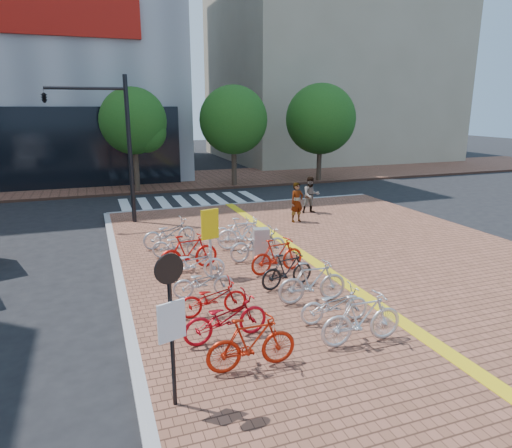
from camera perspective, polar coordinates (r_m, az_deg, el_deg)
name	(u,v)px	position (r m, az deg, el deg)	size (l,w,h in m)	color
ground	(288,305)	(12.04, 3.96, -10.09)	(120.00, 120.00, 0.00)	black
tactile_strip	(510,395)	(9.51, 29.15, -18.15)	(0.40, 34.00, 0.01)	gold
kerb_north	(247,204)	(23.75, -1.09, 2.51)	(14.00, 0.25, 0.15)	gray
far_sidewalk	(163,181)	(31.70, -11.58, 5.24)	(70.00, 8.00, 0.15)	brown
building_beige	(326,64)	(47.80, 8.70, 19.12)	(20.00, 18.00, 18.00)	gray
crosswalk	(192,201)	(25.01, -8.01, 2.82)	(7.50, 4.00, 0.01)	silver
street_trees	(250,121)	(29.07, -0.79, 12.70)	(16.20, 4.60, 6.35)	#38281E
bike_0	(252,343)	(8.87, -0.56, -14.64)	(0.50, 1.77, 1.06)	#AC210C
bike_1	(226,318)	(9.90, -3.80, -11.62)	(0.66, 1.90, 1.00)	#B10C17
bike_2	(213,298)	(11.03, -5.42, -9.20)	(0.57, 1.65, 0.86)	#BA0E0D
bike_3	(203,282)	(12.06, -6.59, -7.18)	(0.56, 1.60, 0.84)	#B3B3B8
bike_4	(193,264)	(13.23, -7.92, -4.92)	(0.65, 1.86, 0.98)	white
bike_5	(189,252)	(14.03, -8.43, -3.51)	(0.52, 1.85, 1.11)	red
bike_6	(178,244)	(15.25, -9.72, -2.54)	(0.59, 1.68, 0.88)	#AFAFB4
bike_7	(169,233)	(16.41, -10.77, -1.12)	(0.68, 1.95, 1.02)	#AEAEB2
bike_8	(362,319)	(9.95, 13.09, -11.45)	(0.53, 1.87, 1.13)	silver
bike_9	(334,304)	(10.80, 9.78, -9.89)	(0.58, 1.65, 0.87)	silver
bike_10	(312,282)	(11.70, 7.06, -7.20)	(0.52, 1.82, 1.10)	#ADADB1
bike_11	(287,270)	(12.61, 3.92, -5.78)	(0.46, 1.63, 0.98)	black
bike_12	(277,256)	(13.66, 2.67, -3.96)	(0.50, 1.77, 1.07)	#B41D0C
bike_13	(258,244)	(14.78, 0.27, -2.54)	(0.69, 1.99, 1.05)	#ABACB0
bike_14	(244,233)	(15.89, -1.53, -1.16)	(0.53, 1.89, 1.14)	silver
bike_15	(236,229)	(16.92, -2.49, -0.69)	(0.57, 1.62, 0.85)	silver
pedestrian_a	(297,202)	(19.69, 5.14, 2.72)	(0.63, 0.41, 1.72)	gray
pedestrian_b	(311,195)	(21.47, 6.88, 3.62)	(0.82, 0.64, 1.69)	#515667
utility_box	(261,245)	(14.61, 0.64, -2.65)	(0.50, 0.37, 1.10)	#B6B7BB
yellow_sign	(210,230)	(13.17, -5.72, -0.79)	(0.54, 0.19, 2.02)	#B7B7BC
notice_sign	(171,313)	(7.47, -10.59, -10.83)	(0.48, 0.20, 2.68)	black
traffic_light_pole	(92,123)	(19.87, -19.86, 11.81)	(3.28, 1.26, 6.11)	black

